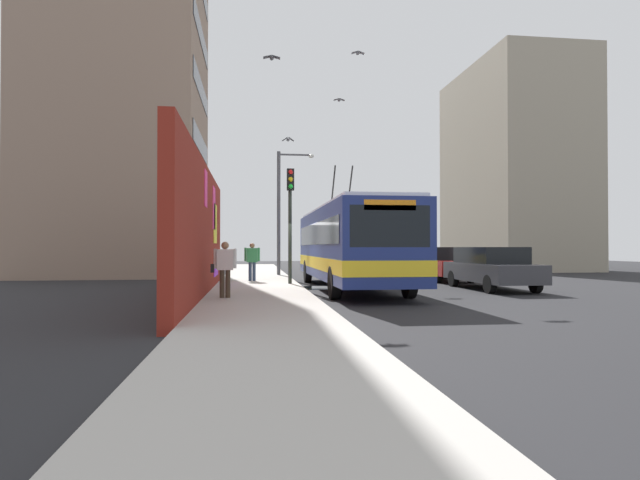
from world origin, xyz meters
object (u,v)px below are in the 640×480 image
object	(u,v)px
city_bus	(349,243)
traffic_light	(290,207)
parked_car_red	(441,263)
parked_car_silver	(380,258)
pedestrian_near_wall	(225,265)
parked_car_dark_gray	(491,267)
pedestrian_midblock	(252,259)
parked_car_white	(406,260)
street_lamp	(283,203)

from	to	relation	value
city_bus	traffic_light	world-z (taller)	city_bus
parked_car_red	parked_car_silver	size ratio (longest dim) A/B	1.15
parked_car_red	traffic_light	world-z (taller)	traffic_light
parked_car_silver	pedestrian_near_wall	bearing A→B (deg)	154.95
parked_car_silver	parked_car_dark_gray	bearing A→B (deg)	-180.00
city_bus	pedestrian_midblock	bearing A→B (deg)	51.30
parked_car_silver	parked_car_white	bearing A→B (deg)	-180.00
parked_car_red	pedestrian_near_wall	bearing A→B (deg)	132.41
parked_car_silver	street_lamp	world-z (taller)	street_lamp
parked_car_white	pedestrian_near_wall	distance (m)	17.27
city_bus	pedestrian_midblock	world-z (taller)	city_bus
parked_car_red	parked_car_white	bearing A→B (deg)	0.00
parked_car_dark_gray	street_lamp	world-z (taller)	street_lamp
parked_car_silver	street_lamp	xyz separation A→B (m)	(-8.24, 7.22, 3.03)
parked_car_white	pedestrian_near_wall	world-z (taller)	pedestrian_near_wall
parked_car_dark_gray	parked_car_silver	distance (m)	16.98
parked_car_red	pedestrian_midblock	size ratio (longest dim) A/B	2.98
pedestrian_midblock	parked_car_white	bearing A→B (deg)	-51.56
city_bus	parked_car_white	world-z (taller)	city_bus
street_lamp	parked_car_silver	bearing A→B (deg)	-41.22
parked_car_dark_gray	traffic_light	world-z (taller)	traffic_light
pedestrian_midblock	pedestrian_near_wall	bearing A→B (deg)	173.95
parked_car_dark_gray	parked_car_red	bearing A→B (deg)	0.00
parked_car_red	pedestrian_near_wall	distance (m)	13.00
pedestrian_near_wall	traffic_light	distance (m)	6.27
street_lamp	parked_car_red	bearing A→B (deg)	-116.05
street_lamp	pedestrian_midblock	bearing A→B (deg)	162.09
parked_car_silver	city_bus	bearing A→B (deg)	162.09
parked_car_dark_gray	pedestrian_midblock	distance (m)	9.60
traffic_light	street_lamp	world-z (taller)	street_lamp
parked_car_red	street_lamp	world-z (taller)	street_lamp
parked_car_white	traffic_light	size ratio (longest dim) A/B	1.03
parked_car_white	pedestrian_near_wall	bearing A→B (deg)	146.23
city_bus	parked_car_white	distance (m)	11.22
parked_car_white	parked_car_silver	world-z (taller)	same
parked_car_dark_gray	parked_car_red	distance (m)	5.20
parked_car_dark_gray	pedestrian_near_wall	world-z (taller)	pedestrian_near_wall
parked_car_dark_gray	parked_car_silver	world-z (taller)	same
parked_car_white	pedestrian_midblock	xyz separation A→B (m)	(-7.00, 8.82, 0.25)
parked_car_white	street_lamp	world-z (taller)	street_lamp
pedestrian_near_wall	pedestrian_midblock	bearing A→B (deg)	-6.05
parked_car_white	pedestrian_near_wall	xyz separation A→B (m)	(-14.36, 9.60, 0.23)
parked_car_white	pedestrian_midblock	size ratio (longest dim) A/B	2.88
city_bus	parked_car_dark_gray	world-z (taller)	city_bus
parked_car_red	parked_car_white	size ratio (longest dim) A/B	1.03
parked_car_red	pedestrian_midblock	xyz separation A→B (m)	(-1.41, 8.82, 0.25)
parked_car_red	pedestrian_midblock	distance (m)	8.94
city_bus	pedestrian_midblock	xyz separation A→B (m)	(2.90, 3.62, -0.63)
parked_car_dark_gray	street_lamp	bearing A→B (deg)	39.59
traffic_light	pedestrian_near_wall	bearing A→B (deg)	157.61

